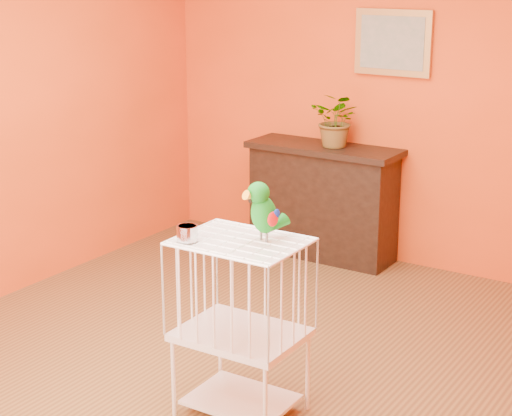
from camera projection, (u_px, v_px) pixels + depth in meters
The scene contains 8 objects.
ground at pixel (230, 363), 5.20m from camera, with size 4.50×4.50×0.00m, color brown.
room_shell at pixel (228, 105), 4.76m from camera, with size 4.50×4.50×4.50m.
console_cabinet at pixel (323, 201), 6.95m from camera, with size 1.25×0.45×0.93m.
potted_plant at pixel (339, 125), 6.74m from camera, with size 0.39×0.43×0.34m, color #26722D.
framed_picture at pixel (393, 43), 6.50m from camera, with size 0.62×0.04×0.50m.
birdcage at pixel (241, 326), 4.50m from camera, with size 0.64×0.50×0.98m.
feed_cup at pixel (187, 233), 4.34m from camera, with size 0.11×0.11×0.08m, color silver.
parrot at pixel (264, 210), 4.32m from camera, with size 0.18×0.28×0.32m.
Camera 1 is at (2.68, -3.89, 2.37)m, focal length 60.00 mm.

